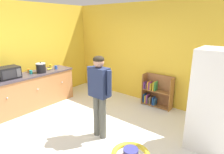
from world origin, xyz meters
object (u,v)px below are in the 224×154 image
at_px(refrigerator, 215,101).
at_px(blue_cup, 56,67).
at_px(kitchen_counter, 32,90).
at_px(banana_bunch, 50,69).
at_px(bookshelf, 156,93).
at_px(microwave, 8,73).
at_px(crock_pot, 41,68).
at_px(yellow_cup, 51,66).
at_px(teal_cup, 31,72).
at_px(orange_cup, 29,71).
at_px(standing_person, 99,90).

bearing_deg(refrigerator, blue_cup, -174.97).
bearing_deg(kitchen_counter, refrigerator, 15.18).
relative_size(kitchen_counter, banana_bunch, 14.51).
xyz_separation_m(bookshelf, microwave, (-2.51, -2.63, 0.67)).
distance_m(crock_pot, banana_bunch, 0.34).
bearing_deg(yellow_cup, kitchen_counter, -75.13).
height_order(bookshelf, teal_cup, teal_cup).
bearing_deg(blue_cup, yellow_cup, 177.89).
height_order(refrigerator, microwave, refrigerator).
relative_size(kitchen_counter, bookshelf, 2.66).
bearing_deg(banana_bunch, orange_cup, -108.68).
bearing_deg(crock_pot, orange_cup, -142.64).
relative_size(standing_person, blue_cup, 16.97).
bearing_deg(bookshelf, kitchen_counter, -139.81).
relative_size(microwave, blue_cup, 5.05).
bearing_deg(bookshelf, orange_cup, -142.55).
distance_m(blue_cup, orange_cup, 0.72).
bearing_deg(kitchen_counter, standing_person, 2.69).
bearing_deg(blue_cup, teal_cup, -93.41).
height_order(kitchen_counter, blue_cup, blue_cup).
xyz_separation_m(refrigerator, standing_person, (-1.75, -1.00, 0.08)).
xyz_separation_m(bookshelf, standing_person, (-0.18, -2.01, 0.60)).
relative_size(banana_bunch, teal_cup, 1.64).
relative_size(blue_cup, yellow_cup, 1.00).
height_order(kitchen_counter, standing_person, standing_person).
distance_m(crock_pot, teal_cup, 0.27).
relative_size(banana_bunch, yellow_cup, 1.64).
height_order(microwave, crock_pot, same).
bearing_deg(kitchen_counter, bookshelf, 40.19).
bearing_deg(refrigerator, kitchen_counter, -164.82).
relative_size(refrigerator, orange_cup, 18.74).
relative_size(refrigerator, crock_pot, 6.36).
bearing_deg(teal_cup, standing_person, 2.03).
bearing_deg(blue_cup, kitchen_counter, -94.38).
bearing_deg(microwave, teal_cup, 88.03).
bearing_deg(kitchen_counter, teal_cup, 61.99).
xyz_separation_m(standing_person, blue_cup, (-2.27, 0.64, -0.02)).
distance_m(refrigerator, banana_bunch, 4.10).
distance_m(microwave, banana_bunch, 1.10).
distance_m(microwave, crock_pot, 0.79).
relative_size(teal_cup, yellow_cup, 1.00).
distance_m(crock_pot, yellow_cup, 0.58).
bearing_deg(teal_cup, banana_bunch, 90.75).
height_order(standing_person, crock_pot, standing_person).
bearing_deg(banana_bunch, refrigerator, 7.38).
height_order(refrigerator, crock_pot, refrigerator).
relative_size(kitchen_counter, microwave, 4.71).
relative_size(refrigerator, blue_cup, 18.74).
distance_m(blue_cup, yellow_cup, 0.26).
height_order(banana_bunch, yellow_cup, yellow_cup).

